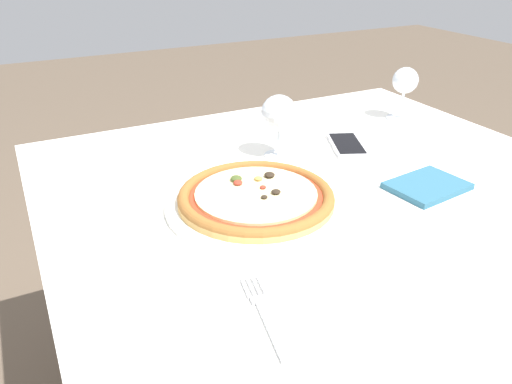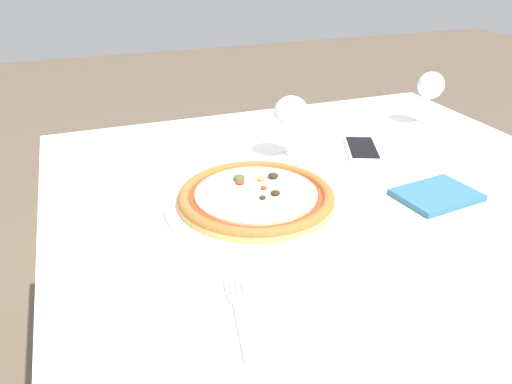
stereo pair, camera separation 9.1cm
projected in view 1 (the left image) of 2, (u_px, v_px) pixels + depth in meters
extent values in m
cube|color=brown|center=(339.00, 202.00, 0.99)|extent=(1.01, 1.01, 0.04)
cube|color=white|center=(340.00, 193.00, 0.98)|extent=(1.11, 1.11, 0.01)
cylinder|color=brown|center=(94.00, 286.00, 1.33)|extent=(0.06, 0.06, 0.68)
cylinder|color=brown|center=(363.00, 211.00, 1.69)|extent=(0.06, 0.06, 0.68)
cylinder|color=white|center=(256.00, 204.00, 0.93)|extent=(0.34, 0.34, 0.01)
cylinder|color=tan|center=(256.00, 199.00, 0.92)|extent=(0.29, 0.29, 0.01)
torus|color=#935B28|center=(256.00, 196.00, 0.92)|extent=(0.29, 0.29, 0.02)
cylinder|color=#BC381E|center=(256.00, 195.00, 0.92)|extent=(0.25, 0.25, 0.00)
cylinder|color=beige|center=(256.00, 193.00, 0.92)|extent=(0.23, 0.23, 0.00)
ellipsoid|color=#2D2319|center=(277.00, 193.00, 0.90)|extent=(0.02, 0.02, 0.01)
ellipsoid|color=#2D2319|center=(264.00, 197.00, 0.89)|extent=(0.01, 0.01, 0.01)
ellipsoid|color=#425123|center=(236.00, 178.00, 0.95)|extent=(0.02, 0.02, 0.01)
ellipsoid|color=#2D2319|center=(269.00, 175.00, 0.97)|extent=(0.02, 0.02, 0.01)
ellipsoid|color=#A83323|center=(238.00, 183.00, 0.94)|extent=(0.02, 0.02, 0.01)
ellipsoid|color=#BC9342|center=(258.00, 178.00, 0.96)|extent=(0.02, 0.02, 0.01)
ellipsoid|color=#A83323|center=(263.00, 187.00, 0.93)|extent=(0.01, 0.01, 0.01)
cube|color=silver|center=(273.00, 330.00, 0.63)|extent=(0.03, 0.11, 0.00)
cube|color=silver|center=(259.00, 300.00, 0.69)|extent=(0.03, 0.02, 0.00)
cube|color=silver|center=(245.00, 289.00, 0.71)|extent=(0.01, 0.05, 0.00)
cube|color=silver|center=(251.00, 288.00, 0.71)|extent=(0.01, 0.05, 0.00)
cube|color=silver|center=(256.00, 287.00, 0.71)|extent=(0.01, 0.05, 0.00)
cube|color=silver|center=(262.00, 286.00, 0.72)|extent=(0.01, 0.05, 0.00)
cylinder|color=silver|center=(278.00, 155.00, 1.14)|extent=(0.06, 0.06, 0.00)
cylinder|color=silver|center=(278.00, 141.00, 1.12)|extent=(0.01, 0.01, 0.07)
sphere|color=silver|center=(279.00, 113.00, 1.09)|extent=(0.08, 0.08, 0.08)
cylinder|color=silver|center=(400.00, 118.00, 1.37)|extent=(0.07, 0.07, 0.00)
cylinder|color=silver|center=(402.00, 104.00, 1.35)|extent=(0.01, 0.01, 0.07)
sphere|color=silver|center=(405.00, 80.00, 1.32)|extent=(0.07, 0.07, 0.07)
cube|color=white|center=(347.00, 145.00, 1.18)|extent=(0.12, 0.16, 0.01)
cube|color=black|center=(347.00, 143.00, 1.18)|extent=(0.11, 0.14, 0.00)
cube|color=#2D607A|center=(427.00, 186.00, 0.99)|extent=(0.16, 0.13, 0.01)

